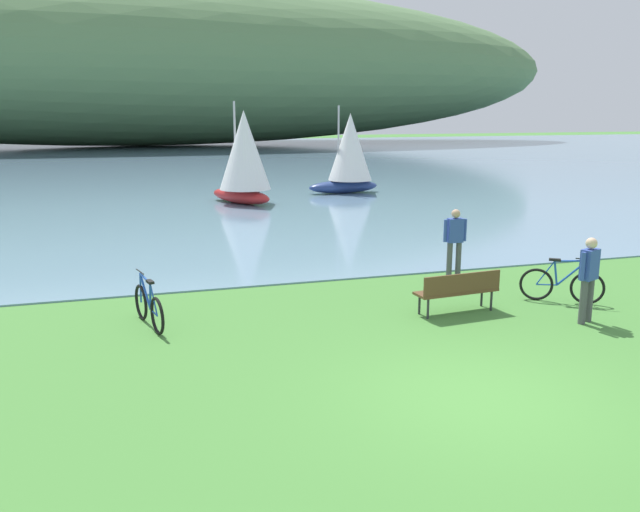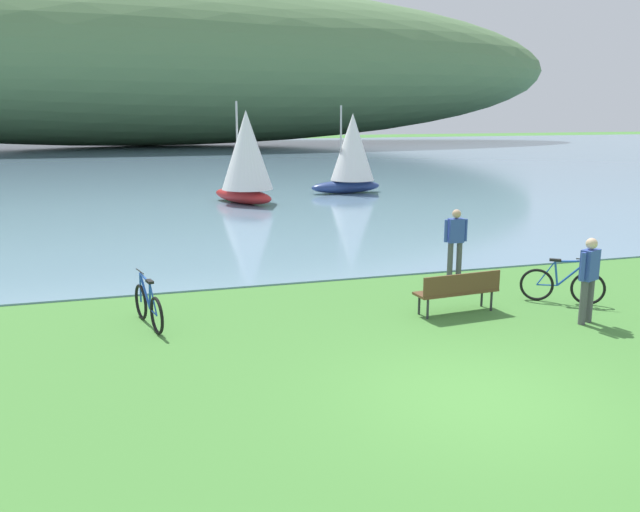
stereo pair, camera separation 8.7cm
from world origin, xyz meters
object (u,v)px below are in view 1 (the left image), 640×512
sailboat_nearest_to_shore (244,156)px  sailboat_mid_bay (349,152)px  bicycle_leaning_near_bench (562,285)px  park_bench_near_camera (458,289)px  person_on_the_grass (589,274)px  person_at_shoreline (455,238)px  bicycle_beside_path (149,307)px

sailboat_nearest_to_shore → sailboat_mid_bay: sailboat_nearest_to_shore is taller
bicycle_leaning_near_bench → sailboat_mid_bay: bearing=84.1°
bicycle_leaning_near_bench → sailboat_nearest_to_shore: (-3.76, 17.02, 1.74)m
park_bench_near_camera → person_on_the_grass: (2.11, -1.28, 0.46)m
park_bench_near_camera → person_at_shoreline: 3.18m
bicycle_beside_path → person_on_the_grass: bearing=-15.4°
sailboat_mid_bay → person_at_shoreline: bearing=-100.6°
sailboat_nearest_to_shore → bicycle_beside_path: bearing=-107.0°
sailboat_nearest_to_shore → sailboat_mid_bay: bearing=23.0°
bicycle_beside_path → person_at_shoreline: size_ratio=1.01×
bicycle_leaning_near_bench → sailboat_nearest_to_shore: sailboat_nearest_to_shore is taller
bicycle_leaning_near_bench → sailboat_mid_bay: size_ratio=0.35×
person_at_shoreline → park_bench_near_camera: bearing=-116.7°
park_bench_near_camera → bicycle_beside_path: 6.21m
person_at_shoreline → sailboat_mid_bay: 17.04m
bicycle_leaning_near_bench → person_on_the_grass: person_on_the_grass is taller
bicycle_beside_path → person_on_the_grass: person_on_the_grass is taller
park_bench_near_camera → person_at_shoreline: (1.41, 2.81, 0.46)m
sailboat_mid_bay → sailboat_nearest_to_shore: bearing=-157.0°
park_bench_near_camera → person_on_the_grass: size_ratio=1.07×
park_bench_near_camera → person_at_shoreline: size_ratio=1.07×
bicycle_beside_path → sailboat_nearest_to_shore: bearing=73.0°
sailboat_mid_bay → park_bench_near_camera: bearing=-103.1°
person_at_shoreline → sailboat_nearest_to_shore: sailboat_nearest_to_shore is taller
bicycle_beside_path → sailboat_mid_bay: 21.46m
bicycle_beside_path → person_on_the_grass: (8.24, -2.27, 0.58)m
person_at_shoreline → sailboat_nearest_to_shore: 14.55m
sailboat_mid_bay → person_on_the_grass: bearing=-96.7°
bicycle_beside_path → person_at_shoreline: 7.78m
park_bench_near_camera → bicycle_leaning_near_bench: 2.56m
person_on_the_grass → sailboat_mid_bay: bearing=83.3°
park_bench_near_camera → bicycle_leaning_near_bench: size_ratio=1.23×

